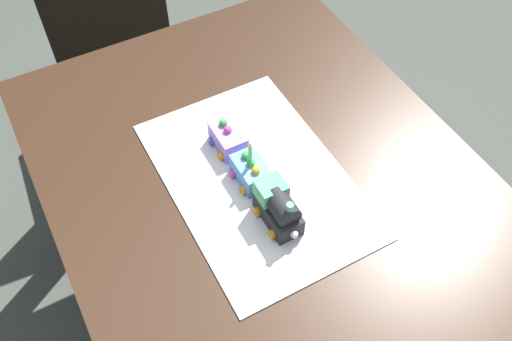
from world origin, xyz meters
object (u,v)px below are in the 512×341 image
at_px(chair, 111,46).
at_px(cake_locomotive, 278,207).
at_px(cake_car_tanker_lavender, 228,139).
at_px(cake_car_caboose_sky_blue, 251,172).
at_px(birthday_candle, 250,152).
at_px(dining_table, 276,218).

xyz_separation_m(chair, cake_locomotive, (-1.10, -0.07, 0.32)).
distance_m(chair, cake_car_tanker_lavender, 0.91).
bearing_deg(cake_car_caboose_sky_blue, cake_locomotive, -180.00).
bearing_deg(birthday_candle, chair, 4.07).
xyz_separation_m(cake_car_caboose_sky_blue, cake_car_tanker_lavender, (0.12, 0.00, -0.00)).
bearing_deg(cake_car_tanker_lavender, cake_locomotive, -180.00).
distance_m(dining_table, cake_car_caboose_sky_blue, 0.16).
height_order(cake_car_tanker_lavender, birthday_candle, birthday_candle).
xyz_separation_m(dining_table, birthday_candle, (0.06, 0.04, 0.21)).
height_order(chair, birthday_candle, birthday_candle).
xyz_separation_m(dining_table, cake_car_caboose_sky_blue, (0.06, 0.04, 0.14)).
distance_m(dining_table, chair, 1.05).
bearing_deg(birthday_candle, dining_table, -150.60).
distance_m(cake_car_caboose_sky_blue, cake_car_tanker_lavender, 0.12).
height_order(dining_table, cake_car_caboose_sky_blue, cake_car_caboose_sky_blue).
relative_size(cake_locomotive, cake_car_tanker_lavender, 1.40).
bearing_deg(dining_table, chair, 5.81).
distance_m(cake_car_caboose_sky_blue, birthday_candle, 0.07).
bearing_deg(chair, cake_locomotive, 97.70).
relative_size(chair, birthday_candle, 14.00).
height_order(cake_locomotive, cake_car_caboose_sky_blue, cake_locomotive).
bearing_deg(cake_locomotive, dining_table, -28.61).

